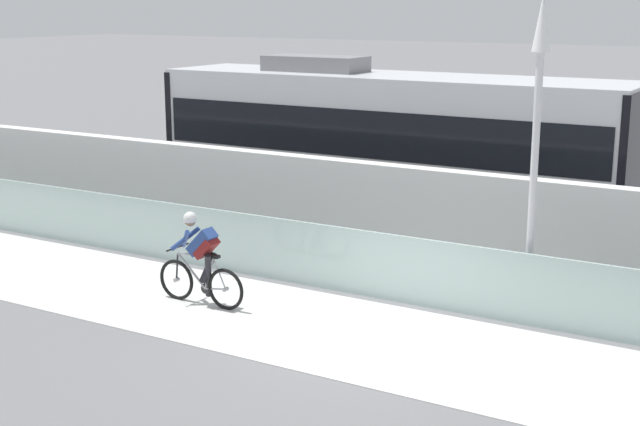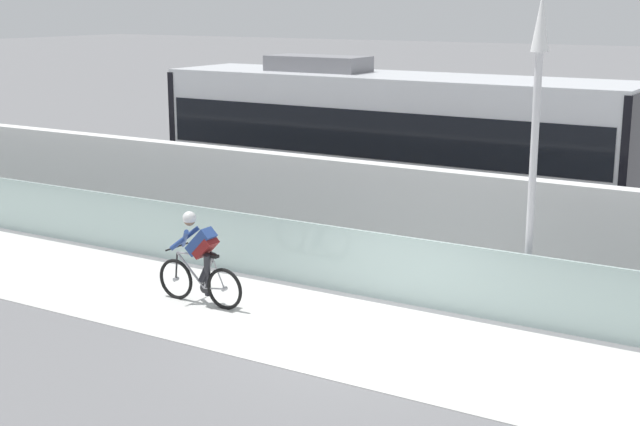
# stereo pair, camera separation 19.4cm
# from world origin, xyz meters

# --- Properties ---
(ground_plane) EXTENTS (200.00, 200.00, 0.00)m
(ground_plane) POSITION_xyz_m (0.00, 0.00, 0.00)
(ground_plane) COLOR slate
(bike_path_deck) EXTENTS (32.00, 3.20, 0.01)m
(bike_path_deck) POSITION_xyz_m (0.00, 0.00, 0.01)
(bike_path_deck) COLOR silver
(bike_path_deck) RESTS_ON ground
(glass_parapet) EXTENTS (32.00, 0.05, 1.18)m
(glass_parapet) POSITION_xyz_m (0.00, 1.85, 0.59)
(glass_parapet) COLOR #ADC6C1
(glass_parapet) RESTS_ON ground
(concrete_barrier_wall) EXTENTS (32.00, 0.36, 2.03)m
(concrete_barrier_wall) POSITION_xyz_m (0.00, 3.65, 1.01)
(concrete_barrier_wall) COLOR silver
(concrete_barrier_wall) RESTS_ON ground
(tram_rail_near) EXTENTS (32.00, 0.08, 0.01)m
(tram_rail_near) POSITION_xyz_m (0.00, 6.13, 0.00)
(tram_rail_near) COLOR #595654
(tram_rail_near) RESTS_ON ground
(tram_rail_far) EXTENTS (32.00, 0.08, 0.01)m
(tram_rail_far) POSITION_xyz_m (0.00, 7.57, 0.00)
(tram_rail_far) COLOR #595654
(tram_rail_far) RESTS_ON ground
(tram) EXTENTS (11.06, 2.54, 3.81)m
(tram) POSITION_xyz_m (-2.89, 6.85, 1.89)
(tram) COLOR silver
(tram) RESTS_ON ground
(cyclist_on_bike) EXTENTS (1.77, 0.58, 1.61)m
(cyclist_on_bike) POSITION_xyz_m (-3.03, 0.00, 0.78)
(cyclist_on_bike) COLOR black
(cyclist_on_bike) RESTS_ON ground
(lamp_post_antenna) EXTENTS (0.28, 0.28, 5.20)m
(lamp_post_antenna) POSITION_xyz_m (1.96, 2.15, 3.29)
(lamp_post_antenna) COLOR gray
(lamp_post_antenna) RESTS_ON ground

